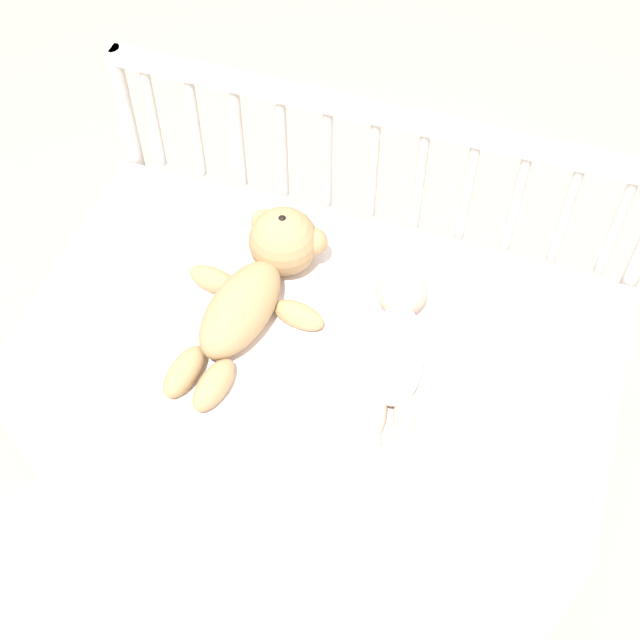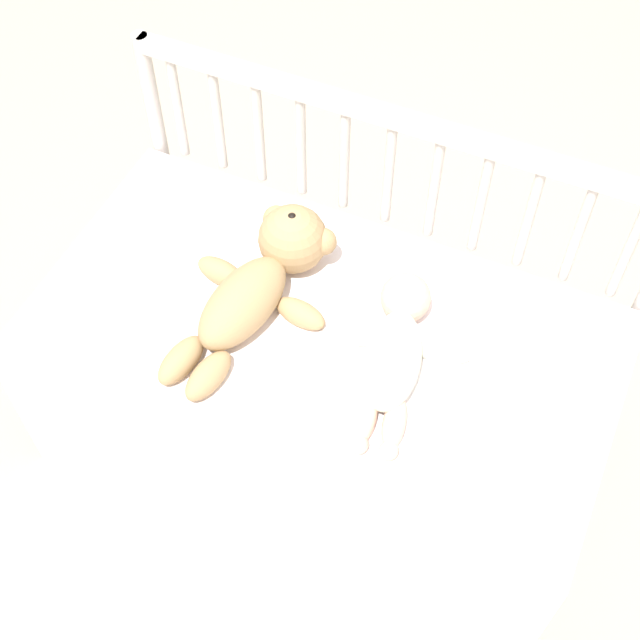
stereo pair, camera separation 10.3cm
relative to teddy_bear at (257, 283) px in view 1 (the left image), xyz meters
name	(u,v)px [view 1 (the left image)]	position (x,y,z in m)	size (l,w,h in m)	color
ground_plane	(321,440)	(0.15, -0.04, -0.53)	(12.00, 12.00, 0.00)	tan
crib_mattress	(321,392)	(0.15, -0.04, -0.29)	(1.21, 0.65, 0.47)	silver
crib_rail	(372,185)	(0.15, 0.31, 0.03)	(1.21, 0.04, 0.78)	beige
blanket	(312,340)	(0.14, -0.06, -0.06)	(0.88, 0.57, 0.01)	white
teddy_bear	(257,283)	(0.00, 0.00, 0.00)	(0.32, 0.50, 0.15)	tan
baby	(397,344)	(0.31, -0.04, -0.02)	(0.31, 0.41, 0.11)	#EAEACC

